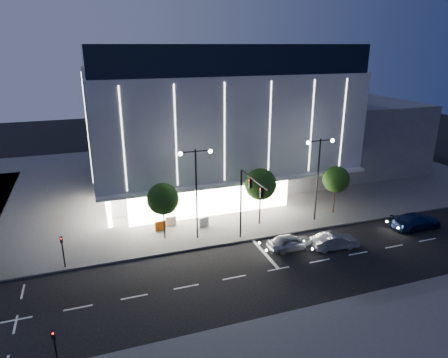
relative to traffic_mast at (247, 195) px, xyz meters
name	(u,v)px	position (x,y,z in m)	size (l,w,h in m)	color
ground	(250,264)	(-1.00, -3.34, -5.03)	(160.00, 160.00, 0.00)	black
sidewalk_museum	(218,176)	(4.00, 20.66, -4.95)	(70.00, 40.00, 0.15)	#474747
sidewalk_near	(396,343)	(4.00, -15.34, -4.95)	(70.00, 10.00, 0.15)	#474747
museum	(207,114)	(1.98, 18.97, 4.25)	(30.00, 25.80, 18.00)	#4C4C51
annex_building	(345,132)	(25.00, 20.66, -0.03)	(16.00, 20.00, 10.00)	#4C4C51
traffic_mast	(247,195)	(0.00, 0.00, 0.00)	(0.33, 5.89, 7.07)	black
street_lamp_west	(196,181)	(-4.00, 2.66, 0.93)	(3.16, 0.36, 9.00)	black
street_lamp_east	(318,168)	(9.00, 2.66, 0.93)	(3.16, 0.36, 9.00)	black
ped_signal_far	(63,248)	(-16.00, 1.16, -3.14)	(0.22, 0.24, 3.00)	black
ped_signal_near	(55,346)	(-16.00, -10.84, -3.14)	(0.22, 0.24, 3.00)	black
tree_left	(163,201)	(-6.97, 3.68, -0.99)	(3.02, 3.02, 5.72)	black
tree_mid	(261,186)	(3.03, 3.68, -0.69)	(3.25, 3.25, 6.15)	black
tree_right	(336,181)	(12.03, 3.68, -1.14)	(2.91, 2.91, 5.51)	black
car_lead	(291,242)	(3.55, -2.14, -4.29)	(1.74, 4.32, 1.47)	#999AA0
car_second	(335,241)	(7.50, -3.26, -4.30)	(1.54, 4.43, 1.46)	#AAACB2
car_third	(416,221)	(17.87, -2.35, -4.24)	(2.21, 5.43, 1.58)	#131F47
barrier_a	(160,226)	(-7.10, 5.45, -4.38)	(1.10, 0.25, 1.00)	#C74D0B
barrier_b	(171,221)	(-5.85, 6.22, -4.38)	(1.10, 0.25, 1.00)	silver
barrier_d	(204,222)	(-2.71, 4.92, -4.38)	(1.10, 0.25, 1.00)	#BABABA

